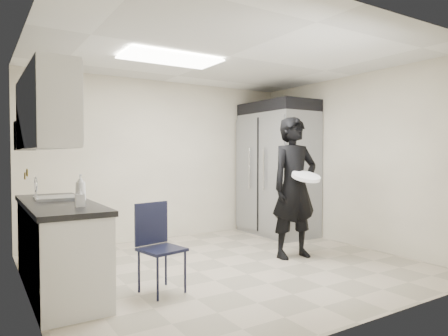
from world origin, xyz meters
TOP-DOWN VIEW (x-y plane):
  - floor at (0.00, 0.00)m, footprint 4.50×4.50m
  - ceiling at (0.00, 0.00)m, footprint 4.50×4.50m
  - back_wall at (0.00, 2.00)m, footprint 4.50×0.00m
  - left_wall at (-2.25, 0.00)m, footprint 0.00×4.00m
  - right_wall at (2.25, 0.00)m, footprint 0.00×4.00m
  - ceiling_panel at (-0.60, 0.40)m, footprint 1.20×0.60m
  - lower_counter at (-1.95, 0.20)m, footprint 0.60×1.90m
  - countertop at (-1.95, 0.20)m, footprint 0.64×1.95m
  - sink at (-1.93, 0.45)m, footprint 0.42×0.40m
  - faucet at (-2.13, 0.45)m, footprint 0.02×0.02m
  - upper_cabinets at (-2.08, 0.20)m, footprint 0.35×1.80m
  - towel_dispenser at (-2.14, 1.35)m, footprint 0.22×0.30m
  - notice_sticker_left at (-2.24, 0.10)m, footprint 0.00×0.12m
  - notice_sticker_right at (-2.24, 0.30)m, footprint 0.00×0.12m
  - commercial_fridge at (1.83, 1.27)m, footprint 0.80×1.35m
  - fridge_compressor at (1.83, 1.27)m, footprint 0.80×1.35m
  - folding_chair at (-1.09, -0.43)m, footprint 0.46×0.46m
  - man_tuxedo at (0.99, -0.09)m, footprint 0.74×0.53m
  - bucket_lid at (0.96, -0.34)m, footprint 0.41×0.41m
  - soap_bottle_a at (-1.76, 0.07)m, footprint 0.11×0.11m
  - soap_bottle_b at (-1.85, -0.32)m, footprint 0.08×0.08m

SIDE VIEW (x-z plane):
  - floor at x=0.00m, z-range 0.00..0.00m
  - lower_counter at x=-1.95m, z-range 0.00..0.86m
  - folding_chair at x=-1.09m, z-range 0.00..0.87m
  - sink at x=-1.93m, z-range 0.80..0.94m
  - countertop at x=-1.95m, z-range 0.86..0.91m
  - man_tuxedo at x=0.99m, z-range 0.00..1.90m
  - soap_bottle_b at x=-1.85m, z-range 0.91..1.09m
  - faucet at x=-2.13m, z-range 0.90..1.14m
  - commercial_fridge at x=1.83m, z-range 0.00..2.10m
  - soap_bottle_a at x=-1.76m, z-range 0.91..1.20m
  - bucket_lid at x=0.96m, z-range 1.08..1.13m
  - notice_sticker_right at x=-2.24m, z-range 1.15..1.21m
  - notice_sticker_left at x=-2.24m, z-range 1.19..1.25m
  - back_wall at x=0.00m, z-range -0.95..3.55m
  - left_wall at x=-2.25m, z-range -0.70..3.30m
  - right_wall at x=2.25m, z-range -0.70..3.30m
  - towel_dispenser at x=-2.14m, z-range 1.45..1.80m
  - upper_cabinets at x=-2.08m, z-range 1.45..2.20m
  - fridge_compressor at x=1.83m, z-range 2.10..2.30m
  - ceiling_panel at x=-0.60m, z-range 2.56..2.58m
  - ceiling at x=0.00m, z-range 2.60..2.60m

